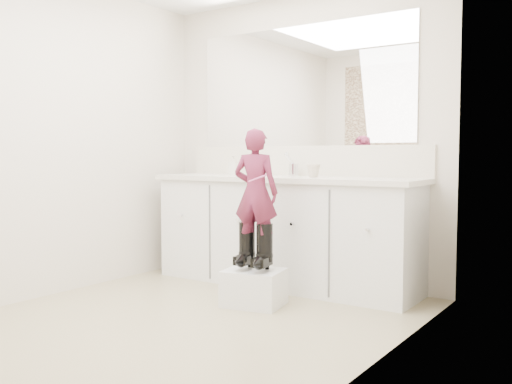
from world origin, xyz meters
The scene contains 16 objects.
floor centered at (0.00, 0.00, 0.00)m, with size 3.00×3.00×0.00m, color #887B59.
wall_back centered at (0.00, 1.50, 1.20)m, with size 2.60×2.60×0.00m, color beige.
wall_left centered at (-1.30, 0.00, 1.20)m, with size 3.00×3.00×0.00m, color beige.
wall_right centered at (1.30, 0.00, 1.20)m, with size 3.00×3.00×0.00m, color beige.
vanity_cabinet centered at (0.00, 1.23, 0.42)m, with size 2.20×0.55×0.85m, color silver.
countertop centered at (0.00, 1.21, 0.87)m, with size 2.28×0.58×0.04m, color beige.
backsplash centered at (0.00, 1.49, 1.02)m, with size 2.28×0.03×0.25m, color beige.
mirror centered at (0.00, 1.49, 1.64)m, with size 2.00×0.02×1.00m, color white.
faucet centered at (0.00, 1.38, 0.94)m, with size 0.08×0.08×0.10m, color silver.
cup centered at (0.27, 1.21, 0.94)m, with size 0.11×0.11×0.10m, color #C2B49B.
soap_bottle centered at (-0.50, 1.22, 0.97)m, with size 0.07×0.08×0.17m, color beige.
step_stool centered at (0.16, 0.57, 0.13)m, with size 0.40×0.33×0.25m, color silver.
boot_left centered at (0.08, 0.59, 0.42)m, with size 0.12×0.22×0.33m, color black, non-canonical shape.
boot_right centered at (0.23, 0.59, 0.42)m, with size 0.12×0.22×0.33m, color black, non-canonical shape.
toddler centered at (0.16, 0.59, 0.80)m, with size 0.33×0.21×0.89m, color #972E53.
toothbrush centered at (0.23, 0.51, 0.90)m, with size 0.01×0.01×0.14m, color #CB4E8C.
Camera 1 is at (2.40, -2.71, 1.06)m, focal length 40.00 mm.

